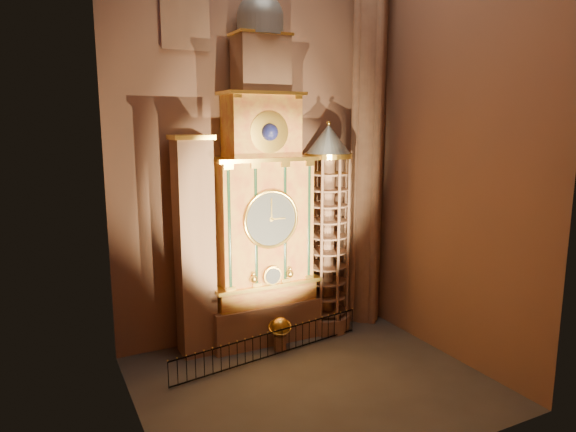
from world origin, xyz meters
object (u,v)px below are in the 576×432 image
portrait_tower (195,247)px  iron_railing (271,344)px  astronomical_clock (262,208)px  stair_turret (327,231)px  celestial_globe (280,330)px

portrait_tower → iron_railing: 5.74m
astronomical_clock → stair_turret: bearing=-4.3°
astronomical_clock → celestial_globe: size_ratio=10.33×
stair_turret → celestial_globe: size_ratio=6.68×
portrait_tower → astronomical_clock: bearing=-0.3°
astronomical_clock → iron_railing: size_ratio=1.68×
portrait_tower → iron_railing: portrait_tower is taller
stair_turret → iron_railing: stair_turret is taller
portrait_tower → celestial_globe: 5.72m
portrait_tower → stair_turret: bearing=-2.3°
astronomical_clock → celestial_globe: bearing=-83.1°
celestial_globe → iron_railing: celestial_globe is taller
astronomical_clock → iron_railing: 6.41m
stair_turret → celestial_globe: bearing=-159.2°
celestial_globe → astronomical_clock: bearing=96.9°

